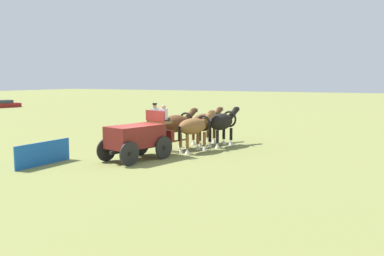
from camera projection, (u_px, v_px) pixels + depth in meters
The scene contains 8 objects.
ground_plane at pixel (136, 160), 20.65m from camera, with size 220.00×220.00×0.00m, color olive.
show_wagon at pixel (138, 136), 20.64m from camera, with size 5.81×2.49×2.76m.
draft_horse_rear_near at pixel (177, 124), 23.74m from camera, with size 3.03×1.41×2.31m.
draft_horse_rear_off at pixel (194, 127), 22.92m from camera, with size 3.12×1.34×2.24m.
draft_horse_lead_near at pixel (205, 122), 25.72m from camera, with size 3.05×1.37×2.23m.
draft_horse_lead_off at pixel (222, 122), 24.87m from camera, with size 3.00×1.41×2.30m.
parked_vehicle_g at pixel (3, 104), 58.40m from camera, with size 4.75×3.03×1.05m.
sponsor_banner at pixel (43, 153), 19.40m from camera, with size 3.20×0.06×1.10m, color #1959B2.
Camera 1 is at (-16.63, -12.02, 4.04)m, focal length 38.64 mm.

